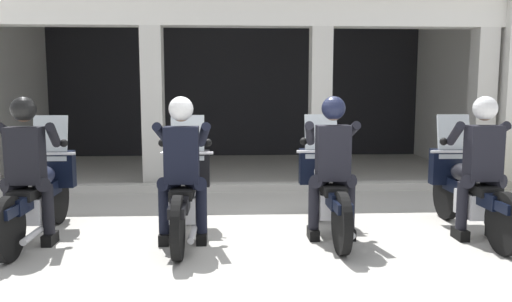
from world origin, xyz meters
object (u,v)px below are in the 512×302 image
object	(u,v)px
police_officer_far_left	(27,158)
motorcycle_far_right	(468,190)
police_officer_far_right	(482,156)
police_officer_center_right	(332,155)
motorcycle_center_left	(185,192)
motorcycle_center_right	(327,189)
motorcycle_far_left	(39,193)
police_officer_center_left	(182,157)

from	to	relation	value
police_officer_far_left	motorcycle_far_right	distance (m)	4.92
motorcycle_far_right	police_officer_far_right	xyz separation A→B (m)	(-0.00, -0.28, 0.44)
police_officer_center_right	police_officer_far_right	size ratio (longest dim) A/B	1.00
police_officer_far_left	police_officer_far_right	xyz separation A→B (m)	(4.89, -0.04, 0.00)
motorcycle_center_left	motorcycle_center_right	xyz separation A→B (m)	(1.63, 0.09, 0.00)
police_officer_far_left	motorcycle_center_left	distance (m)	1.71
motorcycle_far_left	motorcycle_center_right	world-z (taller)	same
police_officer_center_right	police_officer_far_right	xyz separation A→B (m)	(1.63, -0.09, 0.00)
police_officer_far_left	police_officer_center_right	distance (m)	3.26
police_officer_far_left	motorcycle_center_left	size ratio (longest dim) A/B	0.78
motorcycle_center_right	police_officer_center_right	xyz separation A→B (m)	(-0.00, -0.28, 0.44)
motorcycle_far_left	police_officer_far_right	size ratio (longest dim) A/B	1.29
police_officer_center_right	motorcycle_far_left	bearing A→B (deg)	170.33
motorcycle_center_right	motorcycle_far_left	bearing A→B (deg)	175.31
police_officer_center_left	police_officer_far_right	distance (m)	3.26
motorcycle_center_left	motorcycle_far_left	bearing A→B (deg)	176.75
police_officer_far_left	motorcycle_center_right	size ratio (longest dim) A/B	0.78
motorcycle_center_left	motorcycle_far_right	world-z (taller)	same
police_officer_far_left	motorcycle_center_left	bearing A→B (deg)	1.22
motorcycle_far_left	police_officer_center_left	size ratio (longest dim) A/B	1.29
police_officer_center_left	police_officer_center_right	distance (m)	1.63
motorcycle_far_left	police_officer_center_right	size ratio (longest dim) A/B	1.29
police_officer_center_left	police_officer_far_right	bearing A→B (deg)	-2.20
motorcycle_far_left	police_officer_far_left	size ratio (longest dim) A/B	1.29
police_officer_center_left	motorcycle_center_left	bearing A→B (deg)	87.64
motorcycle_far_left	motorcycle_far_right	distance (m)	4.89
motorcycle_far_left	motorcycle_far_right	xyz separation A→B (m)	(4.89, -0.04, 0.00)
motorcycle_far_left	police_officer_center_left	distance (m)	1.72
motorcycle_far_left	motorcycle_center_right	size ratio (longest dim) A/B	1.00
police_officer_far_left	motorcycle_center_right	xyz separation A→B (m)	(3.26, 0.34, -0.44)
police_officer_far_left	police_officer_center_left	distance (m)	1.63
motorcycle_center_right	police_officer_far_right	bearing A→B (deg)	-18.66
police_officer_center_right	motorcycle_far_right	distance (m)	1.70
motorcycle_center_left	police_officer_far_right	distance (m)	3.30
police_officer_far_left	motorcycle_center_right	distance (m)	3.31
police_officer_far_left	motorcycle_far_right	xyz separation A→B (m)	(4.89, 0.24, -0.44)
motorcycle_center_right	police_officer_far_left	bearing A→B (deg)	-179.74
police_officer_center_left	police_officer_far_right	xyz separation A→B (m)	(3.26, -0.01, 0.00)
motorcycle_far_right	motorcycle_center_left	bearing A→B (deg)	178.28
motorcycle_far_right	police_officer_far_right	world-z (taller)	police_officer_far_right
police_officer_center_left	motorcycle_far_right	size ratio (longest dim) A/B	0.78
police_officer_far_left	police_officer_center_right	world-z (taller)	same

